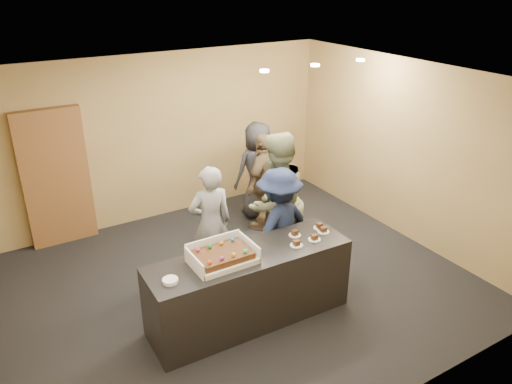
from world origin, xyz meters
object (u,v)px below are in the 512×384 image
serving_counter (250,287)px  plate_stack (170,281)px  cake_box (222,257)px  storage_cabinet (56,178)px  sheet_cake (223,255)px  person_navy_man (279,226)px  person_server_grey (211,223)px  person_dark_suit (258,170)px  person_sage_man (276,202)px  person_brown_extra (264,182)px

serving_counter → plate_stack: bearing=-175.0°
serving_counter → cake_box: (-0.34, 0.03, 0.50)m
plate_stack → storage_cabinet: bearing=98.9°
sheet_cake → person_navy_man: (1.09, 0.53, -0.20)m
plate_stack → serving_counter: bearing=3.6°
storage_cabinet → cake_box: bearing=-69.7°
sheet_cake → person_server_grey: bearing=70.8°
storage_cabinet → plate_stack: 3.21m
sheet_cake → person_dark_suit: bearing=51.3°
sheet_cake → person_dark_suit: size_ratio=0.37×
serving_counter → person_sage_man: person_sage_man is taller
cake_box → plate_stack: size_ratio=4.27×
storage_cabinet → person_sage_man: size_ratio=1.07×
person_sage_man → person_dark_suit: (0.61, 1.47, -0.16)m
person_brown_extra → person_sage_man: bearing=37.3°
serving_counter → storage_cabinet: (-1.48, 3.10, 0.59)m
cake_box → person_server_grey: bearing=70.3°
person_server_grey → sheet_cake: bearing=77.9°
storage_cabinet → person_sage_man: (2.40, -2.24, -0.07)m
plate_stack → sheet_cake: bearing=5.6°
sheet_cake → plate_stack: 0.65m
person_sage_man → person_brown_extra: person_sage_man is taller
serving_counter → person_sage_man: size_ratio=1.24×
sheet_cake → plate_stack: (-0.64, -0.06, -0.08)m
person_server_grey → person_sage_man: size_ratio=0.82×
person_server_grey → person_navy_man: size_ratio=1.00×
person_brown_extra → plate_stack: bearing=11.0°
cake_box → sheet_cake: cake_box is taller
cake_box → plate_stack: (-0.64, -0.09, -0.03)m
person_sage_man → cake_box: bearing=17.7°
serving_counter → person_server_grey: (0.03, 1.07, 0.35)m
person_navy_man → person_server_grey: bearing=-49.6°
cake_box → person_navy_man: bearing=25.0°
person_sage_man → person_brown_extra: (0.46, 1.04, -0.18)m
serving_counter → person_brown_extra: 2.38m
person_navy_man → serving_counter: bearing=22.4°
storage_cabinet → person_server_grey: size_ratio=1.30×
serving_counter → person_sage_man: (0.92, 0.87, 0.52)m
plate_stack → person_brown_extra: size_ratio=0.10×
serving_counter → person_dark_suit: bearing=58.1°
storage_cabinet → cake_box: 3.28m
sheet_cake → person_brown_extra: size_ratio=0.38×
person_sage_man → person_brown_extra: size_ratio=1.23×
storage_cabinet → cake_box: size_ratio=2.97×
serving_counter → person_navy_man: (0.75, 0.53, 0.35)m
person_dark_suit → sheet_cake: bearing=53.8°
plate_stack → person_server_grey: person_server_grey is taller
plate_stack → person_sage_man: person_sage_man is taller
serving_counter → storage_cabinet: 3.49m
sheet_cake → plate_stack: bearing=-174.4°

